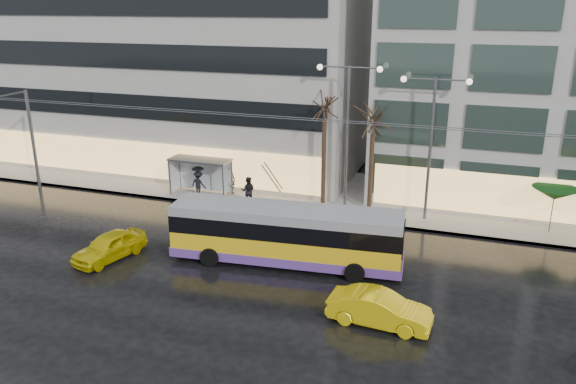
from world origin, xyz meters
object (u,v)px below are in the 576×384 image
at_px(trolleybus, 286,237).
at_px(taxi_a, 109,246).
at_px(bus_shelter, 197,168).
at_px(street_lamp_near, 348,119).

height_order(trolleybus, taxi_a, trolleybus).
relative_size(bus_shelter, street_lamp_near, 0.47).
bearing_deg(street_lamp_near, bus_shelter, -179.37).
bearing_deg(taxi_a, bus_shelter, 107.40).
xyz_separation_m(bus_shelter, street_lamp_near, (10.38, 0.11, 4.03)).
xyz_separation_m(trolleybus, street_lamp_near, (1.10, 8.30, 4.53)).
bearing_deg(trolleybus, street_lamp_near, 82.48).
distance_m(street_lamp_near, taxi_a, 15.56).
relative_size(trolleybus, taxi_a, 2.90).
xyz_separation_m(trolleybus, taxi_a, (-8.83, -2.44, -0.77)).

